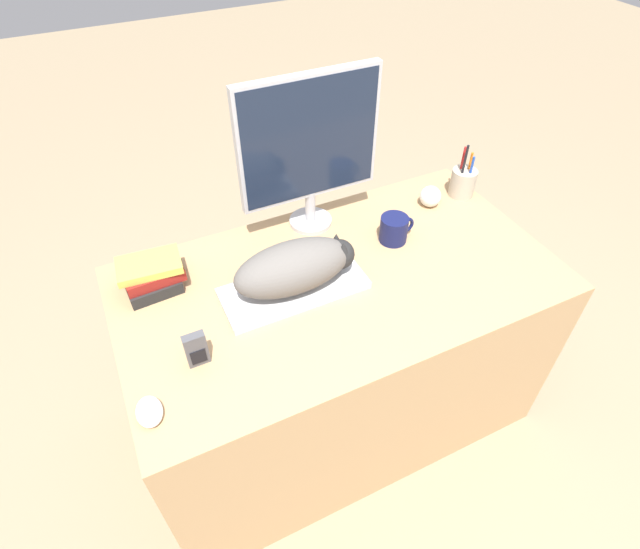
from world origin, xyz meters
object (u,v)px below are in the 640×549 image
(pen_cup, at_px, (463,182))
(phone, at_px, (196,350))
(computer_mouse, at_px, (149,411))
(book_stack, at_px, (151,275))
(keyboard, at_px, (294,288))
(coffee_mug, at_px, (394,229))
(monitor, at_px, (310,144))
(baseball, at_px, (430,196))
(cat, at_px, (297,266))

(pen_cup, height_order, phone, pen_cup)
(computer_mouse, xyz_separation_m, book_stack, (0.11, 0.45, 0.04))
(pen_cup, distance_m, phone, 1.18)
(keyboard, distance_m, coffee_mug, 0.42)
(pen_cup, bearing_deg, coffee_mug, -162.20)
(monitor, bearing_deg, baseball, -11.69)
(cat, relative_size, computer_mouse, 4.13)
(cat, bearing_deg, baseball, 17.50)
(monitor, xyz_separation_m, pen_cup, (0.60, -0.09, -0.26))
(computer_mouse, bearing_deg, coffee_mug, 19.70)
(keyboard, distance_m, book_stack, 0.44)
(cat, height_order, book_stack, cat)
(baseball, height_order, phone, phone)
(computer_mouse, relative_size, phone, 0.85)
(cat, xyz_separation_m, computer_mouse, (-0.51, -0.24, -0.08))
(cat, distance_m, coffee_mug, 0.41)
(monitor, relative_size, phone, 4.94)
(computer_mouse, bearing_deg, monitor, 37.83)
(book_stack, bearing_deg, keyboard, -28.34)
(baseball, xyz_separation_m, phone, (-0.98, -0.34, 0.01))
(keyboard, xyz_separation_m, cat, (0.01, -0.00, 0.09))
(monitor, bearing_deg, computer_mouse, -142.17)
(computer_mouse, height_order, pen_cup, pen_cup)
(pen_cup, relative_size, book_stack, 1.10)
(phone, bearing_deg, coffee_mug, 16.28)
(cat, xyz_separation_m, book_stack, (-0.40, 0.21, -0.05))
(cat, bearing_deg, monitor, 58.37)
(computer_mouse, bearing_deg, cat, 25.52)
(pen_cup, distance_m, book_stack, 1.18)
(baseball, distance_m, book_stack, 1.03)
(baseball, bearing_deg, computer_mouse, -158.80)
(computer_mouse, bearing_deg, pen_cup, 19.14)
(phone, height_order, book_stack, phone)
(baseball, height_order, book_stack, book_stack)
(monitor, xyz_separation_m, phone, (-0.53, -0.43, -0.26))
(monitor, bearing_deg, pen_cup, -8.29)
(cat, bearing_deg, pen_cup, 14.68)
(computer_mouse, distance_m, coffee_mug, 0.96)
(keyboard, xyz_separation_m, book_stack, (-0.39, 0.21, 0.04))
(book_stack, bearing_deg, coffee_mug, -9.01)
(phone, bearing_deg, baseball, 18.88)
(computer_mouse, relative_size, book_stack, 0.47)
(cat, xyz_separation_m, coffee_mug, (0.40, 0.08, -0.05))
(coffee_mug, xyz_separation_m, baseball, (0.23, 0.12, -0.01))
(phone, xyz_separation_m, book_stack, (-0.05, 0.35, -0.00))
(monitor, relative_size, coffee_mug, 4.23)
(cat, bearing_deg, keyboard, 180.00)
(keyboard, relative_size, book_stack, 2.25)
(phone, bearing_deg, pen_cup, 16.79)
(computer_mouse, height_order, baseball, baseball)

